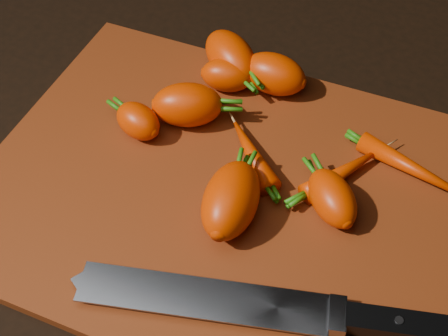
% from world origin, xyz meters
% --- Properties ---
extents(ground, '(2.00, 2.00, 0.01)m').
position_xyz_m(ground, '(0.00, 0.00, -0.01)').
color(ground, black).
extents(cutting_board, '(0.50, 0.40, 0.01)m').
position_xyz_m(cutting_board, '(0.00, 0.00, 0.01)').
color(cutting_board, maroon).
rests_on(cutting_board, ground).
extents(carrot_0, '(0.09, 0.08, 0.05)m').
position_xyz_m(carrot_0, '(-0.07, 0.07, 0.04)').
color(carrot_0, '#EB3700').
rests_on(carrot_0, cutting_board).
extents(carrot_1, '(0.07, 0.06, 0.04)m').
position_xyz_m(carrot_1, '(-0.11, 0.04, 0.03)').
color(carrot_1, '#EB3700').
rests_on(carrot_1, cutting_board).
extents(carrot_2, '(0.10, 0.10, 0.05)m').
position_xyz_m(carrot_2, '(-0.06, 0.17, 0.04)').
color(carrot_2, '#EB3700').
rests_on(carrot_2, cutting_board).
extents(carrot_3, '(0.06, 0.10, 0.05)m').
position_xyz_m(carrot_3, '(0.02, -0.03, 0.04)').
color(carrot_3, '#EB3700').
rests_on(carrot_3, cutting_board).
extents(carrot_4, '(0.08, 0.05, 0.05)m').
position_xyz_m(carrot_4, '(0.00, 0.16, 0.04)').
color(carrot_4, '#EB3700').
rests_on(carrot_4, cutting_board).
extents(carrot_5, '(0.07, 0.05, 0.04)m').
position_xyz_m(carrot_5, '(-0.05, 0.14, 0.03)').
color(carrot_5, '#EB3700').
rests_on(carrot_5, cutting_board).
extents(carrot_6, '(0.08, 0.08, 0.04)m').
position_xyz_m(carrot_6, '(0.12, 0.01, 0.03)').
color(carrot_6, '#EB3700').
rests_on(carrot_6, cutting_board).
extents(carrot_7, '(0.08, 0.10, 0.02)m').
position_xyz_m(carrot_7, '(0.12, 0.06, 0.02)').
color(carrot_7, '#EB3700').
rests_on(carrot_7, cutting_board).
extents(carrot_8, '(0.13, 0.06, 0.02)m').
position_xyz_m(carrot_8, '(0.19, 0.09, 0.02)').
color(carrot_8, '#EB3700').
rests_on(carrot_8, cutting_board).
extents(carrot_9, '(0.09, 0.09, 0.03)m').
position_xyz_m(carrot_9, '(0.02, 0.04, 0.02)').
color(carrot_9, '#EB3700').
rests_on(carrot_9, cutting_board).
extents(knife, '(0.37, 0.12, 0.02)m').
position_xyz_m(knife, '(0.06, -0.13, 0.02)').
color(knife, gray).
rests_on(knife, cutting_board).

